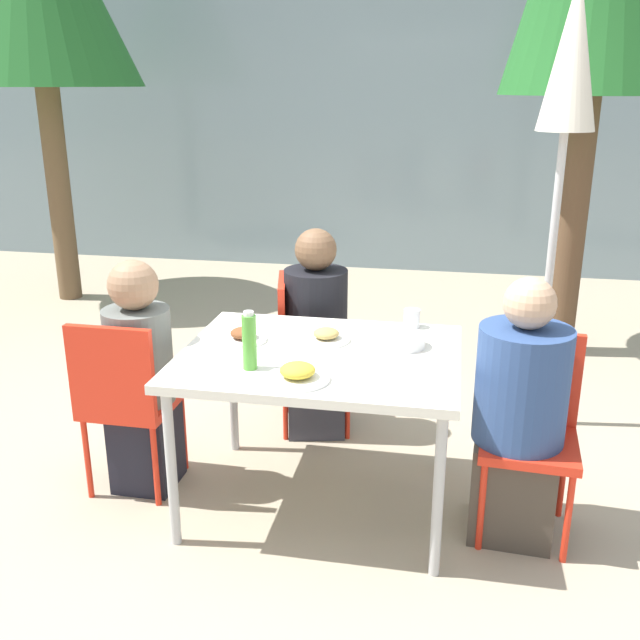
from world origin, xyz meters
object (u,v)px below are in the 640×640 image
chair_right (530,418)px  person_far (316,339)px  chair_far (301,342)px  bottle (249,341)px  salad_bowl (403,340)px  closed_umbrella (568,98)px  drinking_cup (412,318)px  chair_left (124,394)px  person_left (141,381)px  person_right (518,420)px

chair_right → person_far: bearing=-29.7°
chair_far → bottle: bottle is taller
bottle → salad_bowl: (0.60, 0.38, -0.09)m
person_far → closed_umbrella: (1.23, 0.31, 1.25)m
closed_umbrella → bottle: (-1.31, -1.28, -0.93)m
salad_bowl → chair_right: bearing=-12.8°
drinking_cup → chair_left: bearing=-158.9°
salad_bowl → chair_far: bearing=134.2°
chair_right → drinking_cup: (-0.54, 0.40, 0.29)m
person_left → closed_umbrella: size_ratio=0.47×
chair_right → drinking_cup: 0.73m
chair_left → chair_far: (0.65, 0.83, 0.00)m
person_right → person_far: person_far is taller
person_left → person_right: bearing=-1.7°
chair_right → person_far: size_ratio=0.75×
person_left → drinking_cup: (1.22, 0.41, 0.25)m
person_left → chair_far: 0.97m
chair_left → person_left: (0.05, 0.08, 0.04)m
closed_umbrella → person_far: bearing=-165.7°
chair_right → chair_far: bearing=-28.8°
person_right → drinking_cup: size_ratio=12.95×
chair_left → closed_umbrella: (1.97, 1.12, 1.29)m
chair_left → person_right: bearing=1.0°
person_right → closed_umbrella: bearing=-96.8°
chair_far → closed_umbrella: 1.86m
person_far → salad_bowl: 0.81m
chair_far → closed_umbrella: bearing=89.6°
person_right → person_left: bearing=1.7°
person_right → bottle: person_right is taller
drinking_cup → person_right: bearing=-44.6°
chair_left → chair_far: same height
drinking_cup → salad_bowl: bearing=-93.9°
chair_left → bottle: bearing=-13.3°
chair_right → drinking_cup: bearing=-32.7°
chair_right → chair_left: bearing=6.7°
person_left → person_far: 1.00m
person_left → closed_umbrella: 2.51m
person_far → bottle: size_ratio=4.65×
chair_left → chair_right: same height
drinking_cup → salad_bowl: size_ratio=0.45×
closed_umbrella → bottle: size_ratio=9.66×
chair_left → chair_right: (1.81, 0.09, 0.00)m
person_left → chair_right: (1.76, 0.01, -0.04)m
chair_left → salad_bowl: 1.30m
person_far → drinking_cup: bearing=47.1°
person_far → closed_umbrella: bearing=91.8°
person_left → person_right: person_right is taller
person_left → person_far: size_ratio=0.98×
person_far → salad_bowl: size_ratio=5.90×
chair_right → person_far: person_far is taller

